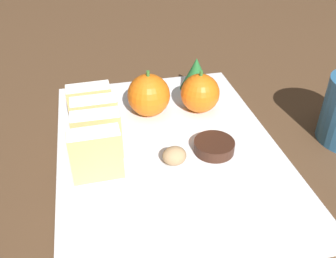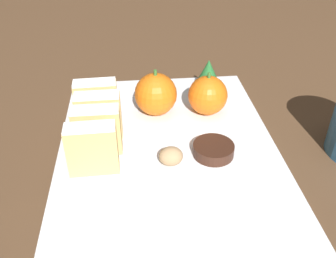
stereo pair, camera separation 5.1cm
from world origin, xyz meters
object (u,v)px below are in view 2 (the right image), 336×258
(chocolate_cookie, at_px, (213,150))
(orange_far, at_px, (156,94))
(orange_near, at_px, (208,95))
(walnut, at_px, (171,156))

(chocolate_cookie, bearing_deg, orange_far, 121.05)
(orange_near, bearing_deg, walnut, -120.07)
(orange_near, height_order, chocolate_cookie, orange_near)
(orange_near, xyz_separation_m, chocolate_cookie, (-0.01, -0.11, -0.02))
(chocolate_cookie, bearing_deg, walnut, -166.27)
(orange_far, bearing_deg, walnut, -85.67)
(chocolate_cookie, bearing_deg, orange_near, 84.02)
(orange_far, xyz_separation_m, chocolate_cookie, (0.07, -0.12, -0.03))
(orange_near, height_order, orange_far, orange_far)
(orange_far, xyz_separation_m, walnut, (0.01, -0.13, -0.02))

